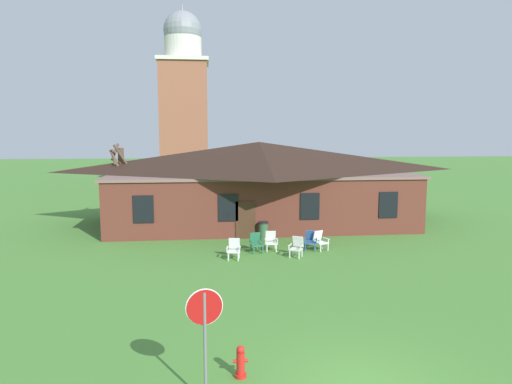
# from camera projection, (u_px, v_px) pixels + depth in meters

# --- Properties ---
(brick_building) EXTENTS (19.00, 10.40, 5.26)m
(brick_building) POSITION_uv_depth(u_px,v_px,m) (259.00, 181.00, 30.24)
(brick_building) COLOR brown
(brick_building) RESTS_ON ground
(dome_tower) EXTENTS (5.18, 5.18, 19.04)m
(dome_tower) POSITION_uv_depth(u_px,v_px,m) (184.00, 105.00, 47.58)
(dome_tower) COLOR #93563D
(dome_tower) RESTS_ON ground
(stop_sign) EXTENTS (0.80, 0.18, 2.57)m
(stop_sign) POSITION_uv_depth(u_px,v_px,m) (205.00, 322.00, 9.72)
(stop_sign) COLOR slate
(stop_sign) RESTS_ON ground
(lawn_chair_by_porch) EXTENTS (0.71, 0.74, 0.96)m
(lawn_chair_by_porch) POSITION_uv_depth(u_px,v_px,m) (234.00, 248.00, 21.30)
(lawn_chair_by_porch) COLOR white
(lawn_chair_by_porch) RESTS_ON ground
(lawn_chair_near_door) EXTENTS (0.73, 0.77, 0.96)m
(lawn_chair_near_door) POSITION_uv_depth(u_px,v_px,m) (256.00, 242.00, 22.53)
(lawn_chair_near_door) COLOR #28704C
(lawn_chair_near_door) RESTS_ON ground
(lawn_chair_left_end) EXTENTS (0.66, 0.69, 0.96)m
(lawn_chair_left_end) POSITION_uv_depth(u_px,v_px,m) (271.00, 240.00, 22.88)
(lawn_chair_left_end) COLOR silver
(lawn_chair_left_end) RESTS_ON ground
(lawn_chair_middle) EXTENTS (0.83, 0.86, 0.96)m
(lawn_chair_middle) POSITION_uv_depth(u_px,v_px,m) (297.00, 246.00, 21.69)
(lawn_chair_middle) COLOR silver
(lawn_chair_middle) RESTS_ON ground
(lawn_chair_right_end) EXTENTS (0.74, 0.79, 0.96)m
(lawn_chair_right_end) POSITION_uv_depth(u_px,v_px,m) (311.00, 240.00, 23.00)
(lawn_chair_right_end) COLOR #2D5693
(lawn_chair_right_end) RESTS_ON ground
(lawn_chair_far_side) EXTENTS (0.80, 0.84, 0.96)m
(lawn_chair_far_side) POSITION_uv_depth(u_px,v_px,m) (320.00, 240.00, 22.96)
(lawn_chair_far_side) COLOR white
(lawn_chair_far_side) RESTS_ON ground
(bare_tree_beside_building) EXTENTS (1.34, 1.32, 5.18)m
(bare_tree_beside_building) POSITION_uv_depth(u_px,v_px,m) (121.00, 181.00, 29.09)
(bare_tree_beside_building) COLOR brown
(bare_tree_beside_building) RESTS_ON ground
(fire_hydrant) EXTENTS (0.36, 0.28, 0.79)m
(fire_hydrant) POSITION_uv_depth(u_px,v_px,m) (241.00, 362.00, 10.95)
(fire_hydrant) COLOR red
(fire_hydrant) RESTS_ON ground
(trash_bin) EXTENTS (0.56, 0.56, 0.98)m
(trash_bin) POSITION_uv_depth(u_px,v_px,m) (263.00, 230.00, 25.25)
(trash_bin) COLOR #335638
(trash_bin) RESTS_ON ground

